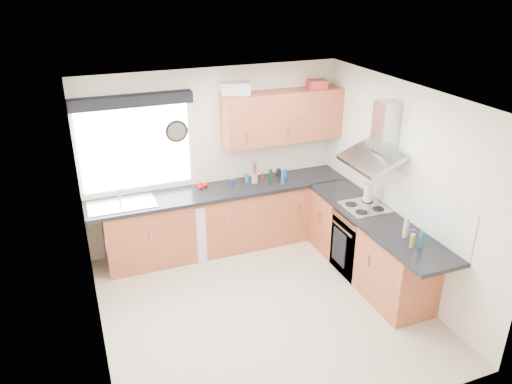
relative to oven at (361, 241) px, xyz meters
name	(u,v)px	position (x,y,z in m)	size (l,w,h in m)	color
ground_plane	(263,308)	(-1.50, -0.30, -0.42)	(3.60, 3.60, 0.00)	beige
ceiling	(264,98)	(-1.50, -0.30, 2.08)	(3.60, 3.60, 0.02)	white
wall_back	(214,159)	(-1.50, 1.50, 0.82)	(3.60, 0.02, 2.50)	silver
wall_front	(351,310)	(-1.50, -2.10, 0.82)	(3.60, 0.02, 2.50)	silver
wall_left	(89,244)	(-3.30, -0.30, 0.82)	(0.02, 3.60, 2.50)	silver
wall_right	(402,188)	(0.30, -0.30, 0.82)	(0.02, 3.60, 2.50)	silver
window	(136,147)	(-2.55, 1.49, 1.12)	(1.40, 0.02, 1.10)	silver
window_blind	(132,101)	(-2.55, 1.40, 1.76)	(1.50, 0.18, 0.14)	black
splashback	(386,185)	(0.29, 0.00, 0.75)	(0.01, 3.00, 0.54)	white
base_cab_back	(215,221)	(-1.60, 1.21, 0.01)	(3.00, 0.58, 0.86)	#97472B
base_cab_corner	(318,204)	(0.00, 1.20, 0.01)	(0.60, 0.60, 0.86)	#97472B
base_cab_right	(368,246)	(0.01, -0.15, 0.01)	(0.58, 2.10, 0.86)	#97472B
worktop_back	(222,191)	(-1.50, 1.20, 0.46)	(3.60, 0.62, 0.05)	black
worktop_right	(378,220)	(0.00, -0.30, 0.46)	(0.62, 2.42, 0.05)	black
sink	(122,202)	(-2.83, 1.20, 0.52)	(0.84, 0.46, 0.10)	#A3A9AB
oven	(361,241)	(0.00, 0.00, 0.00)	(0.56, 0.58, 0.85)	black
hob_plate	(364,207)	(0.00, 0.00, 0.49)	(0.52, 0.52, 0.01)	#A3A9AB
extractor_hood	(378,142)	(0.10, 0.00, 1.34)	(0.52, 0.78, 0.66)	#A3A9AB
upper_cabinets	(283,116)	(-0.55, 1.32, 1.38)	(1.70, 0.35, 0.70)	#97472B
washing_machine	(205,224)	(-1.75, 1.22, -0.02)	(0.56, 0.54, 0.82)	silver
wall_clock	(177,131)	(-2.00, 1.48, 1.28)	(0.30, 0.30, 0.04)	black
casserole	(235,88)	(-1.20, 1.42, 1.80)	(0.38, 0.27, 0.16)	silver
storage_box	(317,84)	(-0.05, 1.32, 1.78)	(0.25, 0.21, 0.11)	#BF3434
utensil_pot	(255,178)	(-1.00, 1.25, 0.55)	(0.09, 0.09, 0.13)	gray
kitchen_roll	(368,193)	(0.12, 0.12, 0.61)	(0.11, 0.11, 0.25)	silver
tomato_cluster	(202,185)	(-1.74, 1.35, 0.52)	(0.14, 0.14, 0.06)	red
jar_0	(233,183)	(-1.32, 1.25, 0.53)	(0.05, 0.05, 0.10)	navy
jar_1	(285,173)	(-0.51, 1.27, 0.55)	(0.04, 0.04, 0.12)	#1D4D8C
jar_2	(262,178)	(-0.89, 1.24, 0.55)	(0.04, 0.04, 0.13)	#5B2113
jar_3	(247,179)	(-1.10, 1.29, 0.55)	(0.06, 0.06, 0.12)	#185476
jar_4	(271,175)	(-0.74, 1.28, 0.56)	(0.05, 0.05, 0.14)	#123516
jar_5	(283,178)	(-0.64, 1.07, 0.57)	(0.05, 0.05, 0.17)	navy
jar_6	(279,173)	(-0.59, 1.34, 0.54)	(0.07, 0.07, 0.11)	black
bottle_0	(406,228)	(0.01, -0.81, 0.60)	(0.06, 0.06, 0.24)	#A69F8E
bottle_1	(412,241)	(-0.06, -1.02, 0.57)	(0.05, 0.05, 0.16)	olive
bottle_2	(422,239)	(0.03, -1.05, 0.58)	(0.05, 0.05, 0.19)	#195279
bottle_3	(412,235)	(0.02, -0.91, 0.56)	(0.05, 0.05, 0.14)	navy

